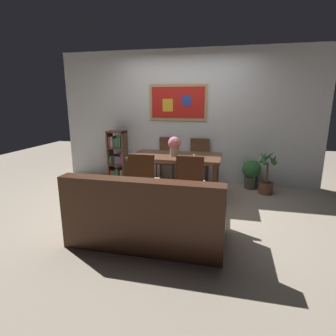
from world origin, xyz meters
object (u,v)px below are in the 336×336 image
at_px(dining_chair_far_right, 199,158).
at_px(potted_ivy, 251,173).
at_px(potted_palm, 267,177).
at_px(flower_vase, 174,145).
at_px(leather_couch, 147,217).
at_px(dining_chair_far_left, 168,156).
at_px(dining_chair_near_right, 191,180).
at_px(tv_remote, 194,156).
at_px(dining_chair_near_left, 144,178).
at_px(bookshelf, 118,158).
at_px(dining_table, 176,161).

height_order(dining_chair_far_right, potted_ivy, dining_chair_far_right).
height_order(potted_palm, flower_vase, flower_vase).
xyz_separation_m(potted_ivy, potted_palm, (0.24, -0.27, 0.00)).
xyz_separation_m(dining_chair_far_right, potted_ivy, (1.00, 0.00, -0.23)).
bearing_deg(potted_ivy, leather_couch, -118.72).
bearing_deg(dining_chair_far_left, dining_chair_near_right, -65.83).
height_order(dining_chair_near_right, tv_remote, dining_chair_near_right).
bearing_deg(potted_ivy, flower_vase, -148.71).
distance_m(potted_ivy, potted_palm, 0.37).
bearing_deg(dining_chair_near_left, dining_chair_far_right, 68.45).
xyz_separation_m(bookshelf, tv_remote, (1.68, -0.70, 0.26)).
height_order(dining_chair_near_left, potted_palm, dining_chair_near_left).
relative_size(dining_chair_near_left, bookshelf, 0.88).
bearing_deg(flower_vase, dining_chair_near_right, -61.89).
bearing_deg(flower_vase, bookshelf, 151.70).
bearing_deg(dining_chair_near_right, bookshelf, 140.02).
xyz_separation_m(potted_ivy, flower_vase, (-1.33, -0.81, 0.61)).
bearing_deg(dining_chair_far_right, dining_chair_far_left, 177.20).
bearing_deg(dining_chair_near_right, potted_palm, 47.12).
height_order(dining_table, potted_palm, potted_palm).
bearing_deg(tv_remote, dining_chair_near_left, -128.06).
xyz_separation_m(dining_chair_near_right, potted_ivy, (0.94, 1.55, -0.23)).
bearing_deg(dining_chair_near_right, dining_chair_far_right, 92.42).
relative_size(dining_chair_far_left, potted_palm, 1.16).
bearing_deg(tv_remote, dining_chair_far_right, 90.11).
bearing_deg(bookshelf, dining_chair_far_left, 6.06).
distance_m(dining_chair_far_right, tv_remote, 0.81).
height_order(bookshelf, potted_ivy, bookshelf).
bearing_deg(dining_chair_near_right, leather_couch, -113.81).
bearing_deg(potted_ivy, dining_chair_far_left, 178.97).
bearing_deg(leather_couch, potted_palm, 53.81).
distance_m(dining_table, bookshelf, 1.54).
distance_m(dining_chair_far_left, potted_ivy, 1.66).
bearing_deg(tv_remote, potted_ivy, 38.04).
bearing_deg(potted_palm, dining_chair_far_right, 167.78).
distance_m(potted_palm, tv_remote, 1.42).
bearing_deg(dining_chair_far_right, dining_chair_near_left, -111.55).
height_order(dining_chair_far_left, bookshelf, bookshelf).
bearing_deg(leather_couch, tv_remote, 78.94).
relative_size(dining_chair_far_left, potted_ivy, 1.56).
xyz_separation_m(dining_chair_near_right, potted_palm, (1.18, 1.27, -0.23)).
xyz_separation_m(dining_chair_far_right, potted_palm, (1.25, -0.27, -0.23)).
bearing_deg(leather_couch, flower_vase, 90.43).
relative_size(dining_chair_near_right, potted_palm, 1.16).
bearing_deg(potted_palm, leather_couch, -126.19).
height_order(dining_chair_far_left, potted_palm, dining_chair_far_left).
relative_size(dining_chair_near_left, dining_chair_far_right, 1.00).
bearing_deg(dining_chair_far_right, potted_palm, -12.22).
distance_m(dining_table, leather_couch, 1.68).
xyz_separation_m(dining_table, bookshelf, (-1.37, 0.69, -0.15)).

